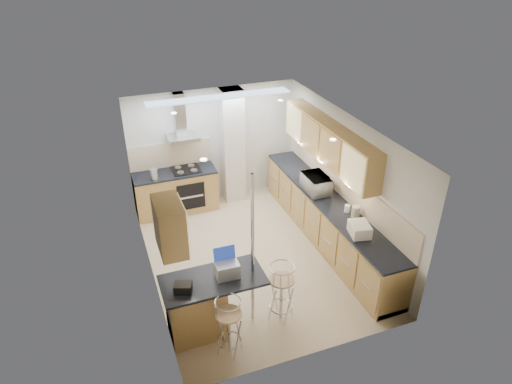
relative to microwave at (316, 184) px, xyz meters
name	(u,v)px	position (x,y,z in m)	size (l,w,h in m)	color
ground	(253,256)	(-1.40, -0.34, -1.09)	(4.80, 4.80, 0.00)	tan
room_shell	(262,170)	(-1.08, 0.04, 0.46)	(3.64, 4.84, 2.51)	beige
right_counter	(327,220)	(0.10, -0.34, -0.63)	(0.63, 4.40, 0.92)	olive
back_counter	(176,191)	(-2.35, 1.76, -0.63)	(1.70, 0.63, 0.92)	olive
peninsula	(214,304)	(-2.53, -1.79, -0.61)	(1.47, 0.72, 0.94)	olive
microwave	(316,184)	(0.00, 0.00, 0.00)	(0.60, 0.41, 0.33)	white
laptop	(227,270)	(-2.32, -1.79, -0.03)	(0.33, 0.25, 0.23)	#9EA0A5
bag	(183,288)	(-2.97, -1.89, -0.08)	(0.24, 0.17, 0.13)	black
bar_stool_near	(229,327)	(-2.47, -2.29, -0.61)	(0.39, 0.39, 0.95)	tan
bar_stool_end	(281,293)	(-1.53, -1.93, -0.59)	(0.41, 0.41, 0.99)	tan
jar_a	(315,175)	(0.22, 0.45, -0.08)	(0.12, 0.12, 0.18)	silver
jar_b	(309,180)	(0.02, 0.33, -0.09)	(0.11, 0.11, 0.16)	silver
jar_c	(356,212)	(0.23, -1.04, -0.06)	(0.14, 0.14, 0.21)	#B3B28F
jar_d	(347,208)	(0.18, -0.85, -0.10)	(0.10, 0.10, 0.13)	white
bread_bin	(359,229)	(0.01, -1.53, -0.07)	(0.30, 0.38, 0.20)	silver
kettle	(154,174)	(-2.78, 1.57, -0.05)	(0.16, 0.16, 0.23)	#B7BABD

